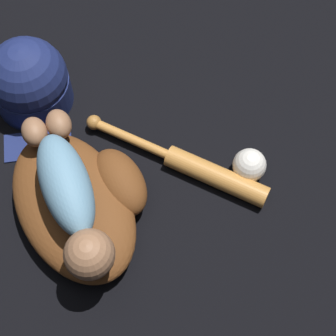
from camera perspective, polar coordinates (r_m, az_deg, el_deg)
ground_plane at (r=1.19m, az=-6.56°, el=-3.23°), size 6.00×6.00×0.00m
baseball_glove at (r=1.15m, az=-8.82°, el=-3.31°), size 0.41×0.33×0.09m
baby_figure at (r=1.05m, az=-10.03°, el=-2.65°), size 0.37×0.16×0.10m
baseball_bat at (r=1.19m, az=2.95°, el=0.03°), size 0.28×0.37×0.05m
baseball at (r=1.19m, az=8.26°, el=0.28°), size 0.07×0.07×0.07m
baseball_cap at (r=1.29m, az=-13.92°, el=8.51°), size 0.25×0.18×0.18m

